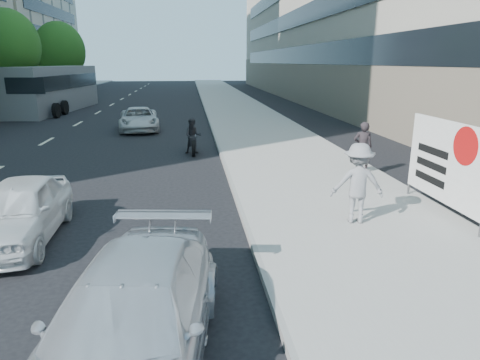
{
  "coord_description": "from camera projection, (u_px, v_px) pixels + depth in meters",
  "views": [
    {
      "loc": [
        0.27,
        -6.87,
        3.64
      ],
      "look_at": [
        1.38,
        2.61,
        0.99
      ],
      "focal_mm": 32.0,
      "sensor_mm": 36.0,
      "label": 1
    }
  ],
  "objects": [
    {
      "name": "ground",
      "position": [
        179.0,
        276.0,
        7.51
      ],
      "size": [
        160.0,
        160.0,
        0.0
      ],
      "primitive_type": "plane",
      "color": "black",
      "rests_on": "ground"
    },
    {
      "name": "near_sidewalk",
      "position": [
        249.0,
        120.0,
        27.08
      ],
      "size": [
        5.0,
        120.0,
        0.15
      ],
      "primitive_type": "cube",
      "color": "gray",
      "rests_on": "ground"
    },
    {
      "name": "tree_far_d",
      "position": [
        8.0,
        45.0,
        33.39
      ],
      "size": [
        4.8,
        4.8,
        7.65
      ],
      "color": "#382616",
      "rests_on": "ground"
    },
    {
      "name": "tree_far_e",
      "position": [
        60.0,
        51.0,
        46.81
      ],
      "size": [
        5.4,
        5.4,
        7.89
      ],
      "color": "#382616",
      "rests_on": "ground"
    },
    {
      "name": "jogger",
      "position": [
        358.0,
        183.0,
        9.43
      ],
      "size": [
        1.26,
        0.87,
        1.79
      ],
      "primitive_type": "imported",
      "rotation": [
        0.0,
        0.0,
        2.96
      ],
      "color": "gray",
      "rests_on": "near_sidewalk"
    },
    {
      "name": "pedestrian_woman",
      "position": [
        363.0,
        147.0,
        13.83
      ],
      "size": [
        0.68,
        0.54,
        1.64
      ],
      "primitive_type": "imported",
      "rotation": [
        0.0,
        0.0,
        2.88
      ],
      "color": "black",
      "rests_on": "near_sidewalk"
    },
    {
      "name": "protest_banner",
      "position": [
        445.0,
        162.0,
        9.9
      ],
      "size": [
        0.08,
        3.06,
        2.2
      ],
      "color": "#4C4C4C",
      "rests_on": "near_sidewalk"
    },
    {
      "name": "parked_sedan",
      "position": [
        131.0,
        322.0,
        5.06
      ],
      "size": [
        2.46,
        4.77,
        1.32
      ],
      "primitive_type": "imported",
      "rotation": [
        0.0,
        0.0,
        -0.14
      ],
      "color": "silver",
      "rests_on": "ground"
    },
    {
      "name": "white_sedan_near",
      "position": [
        19.0,
        211.0,
        8.88
      ],
      "size": [
        1.63,
        3.83,
        1.29
      ],
      "primitive_type": "imported",
      "rotation": [
        0.0,
        0.0,
        0.03
      ],
      "color": "silver",
      "rests_on": "ground"
    },
    {
      "name": "white_sedan_far",
      "position": [
        139.0,
        119.0,
        23.36
      ],
      "size": [
        2.51,
        4.62,
        1.23
      ],
      "primitive_type": "imported",
      "rotation": [
        0.0,
        0.0,
        0.11
      ],
      "color": "#BDBDBD",
      "rests_on": "ground"
    },
    {
      "name": "motorcycle",
      "position": [
        193.0,
        138.0,
        17.44
      ],
      "size": [
        0.7,
        2.04,
        1.42
      ],
      "rotation": [
        0.0,
        0.0,
        -0.01
      ],
      "color": "black",
      "rests_on": "ground"
    },
    {
      "name": "bus",
      "position": [
        55.0,
        89.0,
        32.27
      ],
      "size": [
        3.82,
        12.28,
        3.3
      ],
      "rotation": [
        0.0,
        0.0,
        -0.11
      ],
      "color": "slate",
      "rests_on": "ground"
    }
  ]
}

